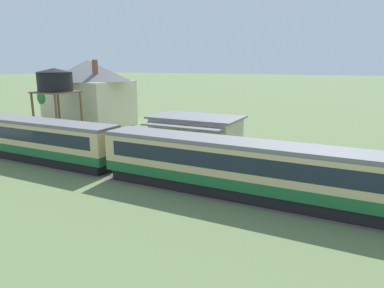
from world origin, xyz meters
TOP-DOWN VIEW (x-y plane):
  - ground_plane at (0.00, 0.00)m, footprint 600.00×600.00m
  - passenger_train at (-12.30, -0.86)m, footprint 89.06×3.22m
  - railway_track at (-16.68, -0.86)m, footprint 128.12×3.60m
  - station_building at (-9.95, 9.75)m, footprint 9.81×7.12m
  - station_house_grey_roof at (-31.22, 16.25)m, footprint 11.93×9.83m
  - water_tower at (-28.47, 7.51)m, footprint 4.55×4.55m
  - yard_tree_0 at (-36.37, 13.12)m, footprint 3.38×3.38m

SIDE VIEW (x-z plane):
  - ground_plane at x=0.00m, z-range 0.00..0.00m
  - railway_track at x=-16.68m, z-range -0.01..0.03m
  - station_building at x=-9.95m, z-range 0.03..3.87m
  - passenger_train at x=-12.30m, z-range 0.22..4.30m
  - yard_tree_0 at x=-36.37m, z-range 1.38..7.57m
  - station_house_grey_roof at x=-31.22m, z-range 0.17..10.13m
  - water_tower at x=-28.47m, z-range 2.80..11.70m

